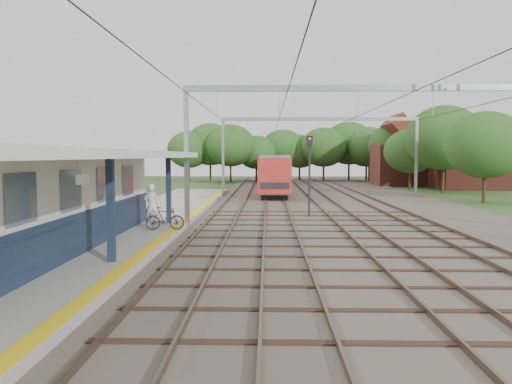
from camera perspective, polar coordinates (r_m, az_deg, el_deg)
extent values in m
plane|color=#2D4C1E|center=(9.89, 7.87, -17.36)|extent=(160.00, 160.00, 0.00)
cube|color=#473D33|center=(39.63, 8.66, -1.07)|extent=(18.00, 90.00, 0.10)
cube|color=gray|center=(24.25, -14.09, -4.14)|extent=(5.00, 52.00, 0.35)
cube|color=yellow|center=(23.73, -8.84, -3.81)|extent=(0.45, 52.00, 0.01)
cube|color=beige|center=(18.00, -24.45, -1.23)|extent=(3.20, 18.00, 3.40)
cube|color=#101D34|center=(17.47, -19.55, -4.55)|extent=(0.06, 18.00, 1.40)
cube|color=slate|center=(17.31, -19.63, 0.37)|extent=(0.05, 16.00, 1.30)
cube|color=#101D34|center=(15.97, -16.27, -2.02)|extent=(0.22, 0.22, 3.20)
cube|color=#101D34|center=(24.67, -9.96, 0.20)|extent=(0.22, 0.22, 3.20)
cube|color=silver|center=(16.56, -22.68, 4.01)|extent=(6.40, 20.00, 0.24)
cube|color=white|center=(14.04, -19.20, 1.39)|extent=(0.06, 0.85, 0.26)
cube|color=brown|center=(39.41, -3.27, -0.88)|extent=(0.07, 88.00, 0.15)
cube|color=brown|center=(39.32, -1.18, -0.88)|extent=(0.07, 88.00, 0.15)
cube|color=brown|center=(39.29, 1.10, -0.88)|extent=(0.07, 88.00, 0.15)
cube|color=brown|center=(39.31, 3.19, -0.89)|extent=(0.07, 88.00, 0.15)
cube|color=brown|center=(39.45, 6.48, -0.89)|extent=(0.07, 88.00, 0.15)
cube|color=brown|center=(39.61, 8.55, -0.89)|extent=(0.07, 88.00, 0.15)
cube|color=brown|center=(39.94, 11.63, -0.89)|extent=(0.07, 88.00, 0.15)
cube|color=brown|center=(40.22, 13.64, -0.88)|extent=(0.07, 88.00, 0.15)
cube|color=gray|center=(24.45, -7.93, 3.83)|extent=(0.22, 0.22, 7.00)
cube|color=gray|center=(24.78, 12.20, 11.55)|extent=(17.00, 0.20, 0.30)
cube|color=gray|center=(44.31, -3.78, 3.98)|extent=(0.22, 0.22, 7.00)
cube|color=gray|center=(46.04, 17.85, 3.80)|extent=(0.22, 0.22, 7.00)
cube|color=gray|center=(44.49, 7.28, 8.28)|extent=(17.00, 0.20, 0.30)
cylinder|color=black|center=(39.26, -2.25, 6.89)|extent=(0.02, 88.00, 0.02)
cylinder|color=black|center=(39.19, 2.17, 6.89)|extent=(0.02, 88.00, 0.02)
cylinder|color=black|center=(39.42, 7.59, 6.84)|extent=(0.02, 88.00, 0.02)
cylinder|color=black|center=(39.97, 12.76, 6.74)|extent=(0.02, 88.00, 0.02)
cylinder|color=#382619|center=(70.73, -5.95, 2.36)|extent=(0.28, 0.28, 2.88)
ellipsoid|color=#244719|center=(70.71, -5.97, 5.21)|extent=(6.72, 6.72, 5.76)
cylinder|color=#382619|center=(72.23, -1.02, 2.27)|extent=(0.28, 0.28, 2.52)
ellipsoid|color=#244719|center=(72.20, -1.02, 4.71)|extent=(5.88, 5.88, 5.04)
cylinder|color=#382619|center=(69.23, 3.85, 2.48)|extent=(0.28, 0.28, 3.24)
ellipsoid|color=#244719|center=(69.23, 3.87, 5.76)|extent=(7.56, 7.56, 6.48)
cylinder|color=#382619|center=(71.75, 8.58, 2.28)|extent=(0.28, 0.28, 2.70)
ellipsoid|color=#244719|center=(71.72, 8.60, 4.92)|extent=(6.30, 6.30, 5.40)
cylinder|color=#382619|center=(49.70, 19.57, 1.18)|extent=(0.28, 0.28, 2.52)
ellipsoid|color=#244719|center=(49.65, 19.66, 4.74)|extent=(5.88, 5.88, 5.04)
cylinder|color=#382619|center=(65.19, 15.59, 2.08)|extent=(0.28, 0.28, 2.88)
ellipsoid|color=#244719|center=(65.17, 15.65, 5.17)|extent=(6.72, 6.72, 5.76)
cube|color=brown|center=(59.41, 23.14, 2.49)|extent=(7.00, 6.00, 4.50)
cube|color=maroon|center=(59.42, 23.23, 5.53)|extent=(4.99, 6.12, 4.99)
cube|color=brown|center=(63.49, 16.93, 2.95)|extent=(8.00, 6.00, 5.00)
cube|color=maroon|center=(63.52, 16.99, 6.02)|extent=(5.52, 6.12, 5.52)
imported|color=silver|center=(23.00, -11.84, -1.56)|extent=(0.84, 0.66, 2.03)
imported|color=black|center=(22.38, -10.37, -3.00)|extent=(1.74, 0.68, 1.02)
cube|color=black|center=(47.29, 2.00, 0.14)|extent=(2.14, 15.30, 0.44)
cube|color=#A62218|center=(47.20, 2.01, 2.16)|extent=(2.68, 16.63, 2.88)
cube|color=black|center=(47.19, 2.01, 2.50)|extent=(2.72, 15.30, 0.83)
cube|color=slate|center=(47.17, 2.01, 4.05)|extent=(2.46, 16.63, 0.28)
cube|color=black|center=(64.48, 1.81, 1.21)|extent=(2.14, 15.30, 0.44)
cube|color=#A62218|center=(64.42, 1.82, 2.69)|extent=(2.68, 16.63, 2.88)
cube|color=black|center=(64.41, 1.82, 2.94)|extent=(2.72, 15.30, 0.83)
cube|color=slate|center=(64.40, 1.82, 4.08)|extent=(2.46, 16.63, 0.28)
cylinder|color=black|center=(28.99, 6.12, 1.27)|extent=(0.15, 0.15, 4.36)
cube|color=black|center=(28.96, 6.15, 5.78)|extent=(0.37, 0.29, 0.60)
sphere|color=red|center=(28.87, 6.17, 6.09)|extent=(0.15, 0.15, 0.15)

